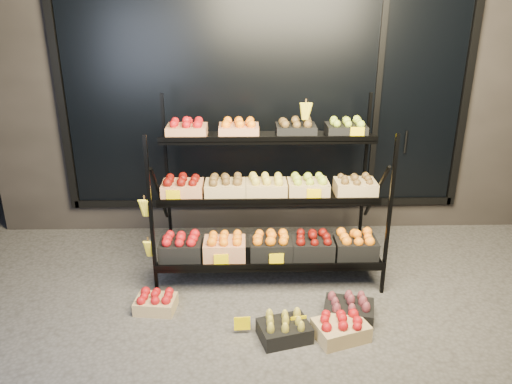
{
  "coord_description": "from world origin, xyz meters",
  "views": [
    {
      "loc": [
        -0.22,
        -3.73,
        2.52
      ],
      "look_at": [
        -0.12,
        0.55,
        0.86
      ],
      "focal_mm": 35.0,
      "sensor_mm": 36.0,
      "label": 1
    }
  ],
  "objects_px": {
    "floor_crate_left": "(156,302)",
    "floor_crate_midleft": "(284,328)",
    "floor_crate_midright": "(341,327)",
    "display_rack": "(267,197)"
  },
  "relations": [
    {
      "from": "floor_crate_midleft",
      "to": "display_rack",
      "type": "bearing_deg",
      "value": 79.59
    },
    {
      "from": "display_rack",
      "to": "floor_crate_left",
      "type": "distance_m",
      "value": 1.37
    },
    {
      "from": "floor_crate_left",
      "to": "floor_crate_midright",
      "type": "height_order",
      "value": "floor_crate_midright"
    },
    {
      "from": "floor_crate_left",
      "to": "floor_crate_midleft",
      "type": "relative_size",
      "value": 0.8
    },
    {
      "from": "floor_crate_midright",
      "to": "display_rack",
      "type": "bearing_deg",
      "value": 98.14
    },
    {
      "from": "floor_crate_midleft",
      "to": "floor_crate_midright",
      "type": "distance_m",
      "value": 0.45
    },
    {
      "from": "display_rack",
      "to": "floor_crate_midleft",
      "type": "bearing_deg",
      "value": -84.8
    },
    {
      "from": "floor_crate_left",
      "to": "floor_crate_midright",
      "type": "bearing_deg",
      "value": -8.43
    },
    {
      "from": "floor_crate_midleft",
      "to": "floor_crate_midright",
      "type": "xyz_separation_m",
      "value": [
        0.45,
        -0.0,
        0.0
      ]
    },
    {
      "from": "floor_crate_left",
      "to": "floor_crate_midleft",
      "type": "distance_m",
      "value": 1.16
    }
  ]
}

